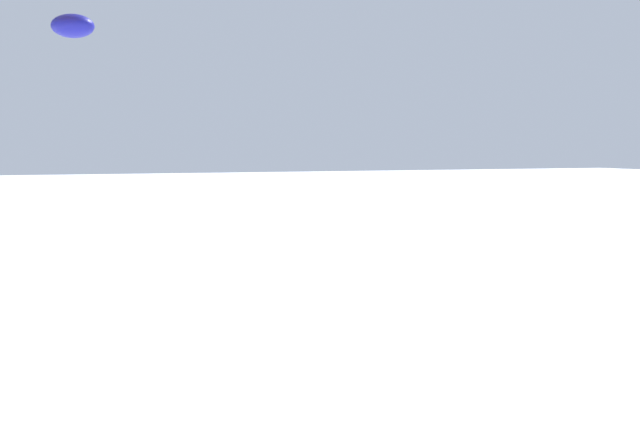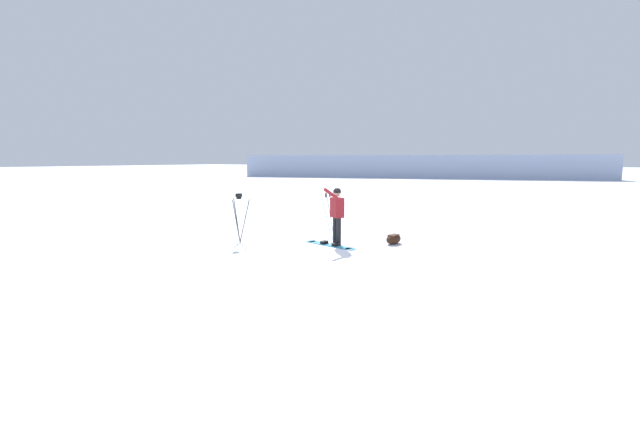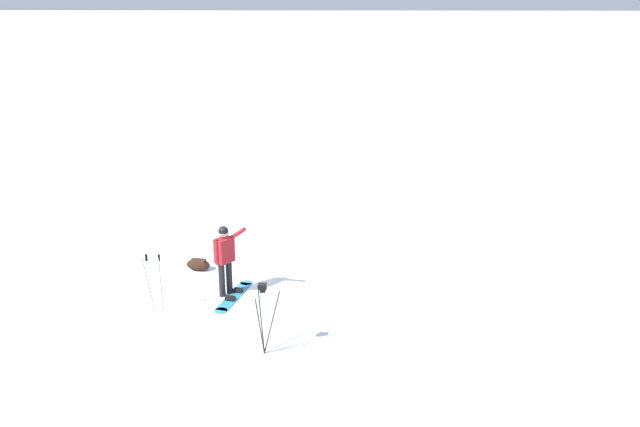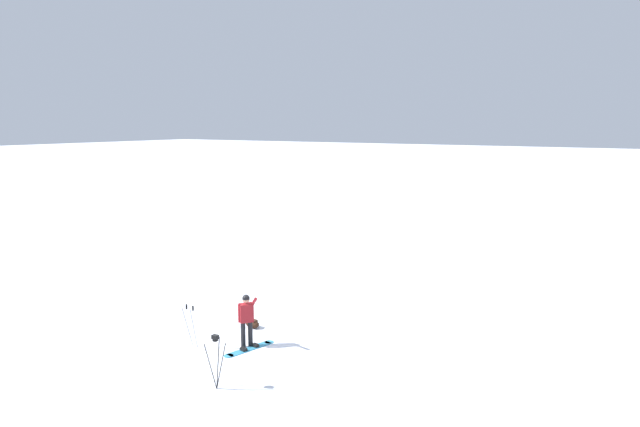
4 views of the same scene
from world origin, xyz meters
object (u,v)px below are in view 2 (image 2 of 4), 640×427
Objects in this scene: snowboarder at (337,210)px; snowboard at (330,245)px; camera_tripod at (239,208)px; ski_poles at (328,207)px; gear_bag_large at (393,239)px.

snowboarder reaches higher than snowboard.
camera_tripod is (2.47, 0.91, 0.99)m from snowboard.
snowboarder is at bearing 126.85° from ski_poles.
snowboard is at bearing 58.49° from snowboarder.
camera_tripod is (3.96, 1.97, 0.87)m from gear_bag_large.
gear_bag_large is 2.51m from ski_poles.
ski_poles is (-1.60, -2.42, -0.14)m from camera_tripod.
snowboarder is at bearing -156.99° from camera_tripod.
ski_poles reaches higher than gear_bag_large.
ski_poles is (0.99, -1.32, -0.10)m from snowboarder.
snowboard is 1.30× the size of ski_poles.
snowboarder reaches higher than gear_bag_large.
snowboard is 1.94m from ski_poles.
camera_tripod is at bearing 23.01° from snowboarder.
camera_tripod is (2.59, 1.10, 0.04)m from snowboarder.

